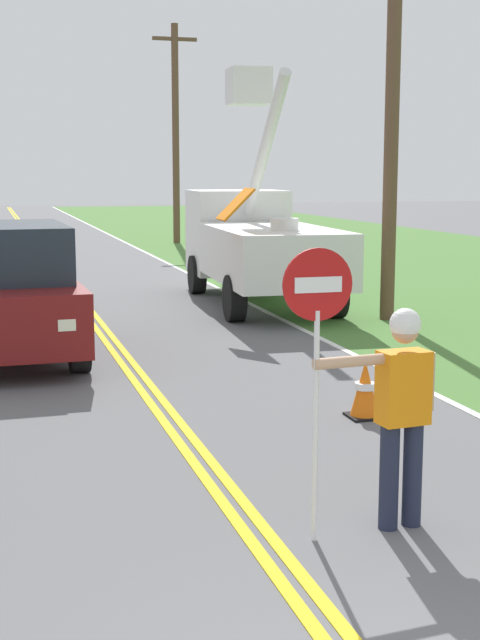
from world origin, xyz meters
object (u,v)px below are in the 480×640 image
object	(u,v)px
flagger_worker	(402,404)
utility_pole_mid	(176,131)
stop_sign_paddle	(317,329)
utility_pole_near	(392,98)
utility_bucket_truck	(255,240)
oncoming_suv_nearest	(13,291)
traffic_cone_lead	(365,390)

from	to	relation	value
flagger_worker	utility_pole_mid	xyz separation A→B (m)	(4.46, 30.48, 3.51)
stop_sign_paddle	utility_pole_near	size ratio (longest dim) A/B	0.28
utility_pole_near	utility_bucket_truck	bearing A→B (deg)	120.66
flagger_worker	stop_sign_paddle	size ratio (longest dim) A/B	0.78
utility_pole_near	utility_pole_mid	bearing A→B (deg)	89.96
flagger_worker	oncoming_suv_nearest	bearing A→B (deg)	109.15
utility_bucket_truck	flagger_worker	bearing A→B (deg)	-101.47
flagger_worker	stop_sign_paddle	xyz separation A→B (m)	(-0.77, -0.07, 0.66)
flagger_worker	utility_bucket_truck	distance (m)	13.24
stop_sign_paddle	utility_bucket_truck	bearing A→B (deg)	75.40
utility_pole_mid	utility_bucket_truck	bearing A→B (deg)	-95.98
stop_sign_paddle	traffic_cone_lead	world-z (taller)	stop_sign_paddle
stop_sign_paddle	utility_pole_near	distance (m)	11.55
stop_sign_paddle	utility_bucket_truck	size ratio (longest dim) A/B	0.34
utility_bucket_truck	utility_pole_mid	bearing A→B (deg)	84.02
oncoming_suv_nearest	utility_pole_mid	world-z (taller)	utility_pole_mid
utility_pole_near	traffic_cone_lead	size ratio (longest dim) A/B	11.74
utility_bucket_truck	oncoming_suv_nearest	xyz separation A→B (m)	(-5.43, -4.91, -0.34)
flagger_worker	utility_pole_near	size ratio (longest dim) A/B	0.22
utility_pole_near	utility_pole_mid	world-z (taller)	utility_pole_mid
utility_bucket_truck	utility_pole_mid	world-z (taller)	utility_pole_mid
oncoming_suv_nearest	utility_pole_mid	size ratio (longest dim) A/B	0.53
flagger_worker	traffic_cone_lead	bearing A→B (deg)	71.34
utility_pole_near	stop_sign_paddle	bearing A→B (deg)	-117.59
flagger_worker	oncoming_suv_nearest	xyz separation A→B (m)	(-2.80, 8.06, 0.01)
utility_pole_near	oncoming_suv_nearest	bearing A→B (deg)	-165.70
utility_bucket_truck	stop_sign_paddle	bearing A→B (deg)	-104.60
oncoming_suv_nearest	utility_pole_mid	xyz separation A→B (m)	(7.26, 22.42, 3.50)
stop_sign_paddle	utility_pole_mid	xyz separation A→B (m)	(5.23, 30.55, 2.85)
utility_bucket_truck	traffic_cone_lead	bearing A→B (deg)	-98.99
utility_bucket_truck	oncoming_suv_nearest	bearing A→B (deg)	-137.86
utility_pole_near	utility_pole_mid	size ratio (longest dim) A/B	0.94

